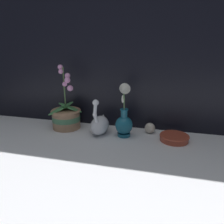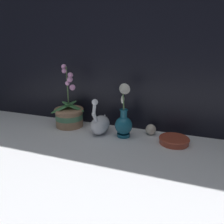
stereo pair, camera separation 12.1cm
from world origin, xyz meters
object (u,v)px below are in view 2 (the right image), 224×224
Objects in this scene: orchid_potted_plant at (69,114)px; glass_sphere at (151,129)px; swan_figurine at (100,124)px; blue_vase at (123,119)px; amber_dish at (174,140)px.

orchid_potted_plant is 6.36× the size of glass_sphere.
glass_sphere is (0.28, 0.08, -0.03)m from swan_figurine.
blue_vase is at bearing -1.71° from swan_figurine.
amber_dish is at bearing -3.10° from orchid_potted_plant.
blue_vase is at bearing -148.13° from glass_sphere.
swan_figurine is 0.15m from blue_vase.
blue_vase is 4.95× the size of glass_sphere.
glass_sphere is at bearing 150.58° from amber_dish.
swan_figurine is (0.23, -0.04, -0.02)m from orchid_potted_plant.
blue_vase is 1.91× the size of amber_dish.
blue_vase is 0.18m from glass_sphere.
amber_dish is at bearing -29.42° from glass_sphere.
amber_dish is (0.41, 0.00, -0.04)m from swan_figurine.
amber_dish is at bearing 0.64° from swan_figurine.
blue_vase reaches higher than glass_sphere.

